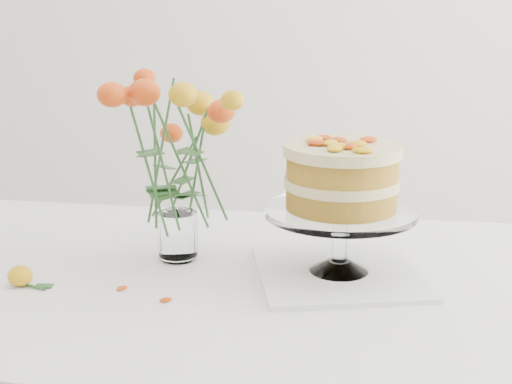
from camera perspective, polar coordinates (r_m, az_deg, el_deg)
table at (r=1.51m, az=-4.89°, el=-9.45°), size 1.43×0.93×0.76m
napkin at (r=1.47m, az=6.63°, el=-6.46°), size 0.40×0.40×0.01m
cake_stand at (r=1.41m, az=6.86°, el=0.68°), size 0.31×0.31×0.27m
rose_vase at (r=1.49m, az=-6.51°, el=3.62°), size 0.29×0.29×0.42m
loose_rose_near at (r=1.48m, az=-18.34°, el=-6.39°), size 0.09×0.05×0.04m
stray_petal_a at (r=1.42m, az=-10.69°, el=-7.59°), size 0.03×0.02×0.00m
stray_petal_b at (r=1.36m, az=-7.24°, el=-8.57°), size 0.03×0.02×0.00m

